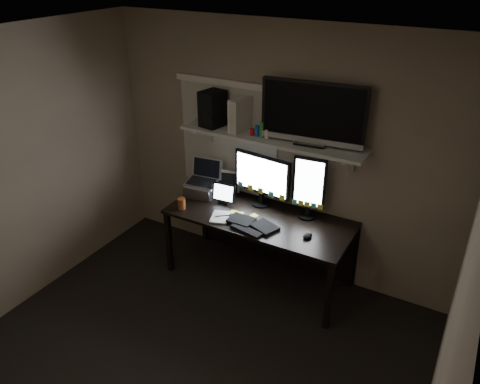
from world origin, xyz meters
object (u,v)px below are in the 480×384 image
Objects in this scene: monitor_portrait at (309,188)px; speaker at (213,109)px; keyboard at (253,224)px; cup at (182,203)px; tv at (313,114)px; tablet at (224,193)px; desk at (264,226)px; laptop at (201,179)px; game_console at (240,115)px; mouse at (308,236)px; monitor_landscape at (262,180)px.

speaker is at bearing 175.64° from monitor_portrait.
keyboard is 1.17m from speaker.
tv reaches higher than cup.
speaker is (-1.01, -0.02, -0.11)m from tv.
cup is (-1.14, -0.46, -0.26)m from monitor_portrait.
keyboard is 4.38× the size of cup.
speaker reaches higher than tablet.
desk is 0.81m from laptop.
speaker is (-1.03, -0.02, 0.61)m from monitor_portrait.
tablet is 0.72× the size of speaker.
keyboard is 0.53× the size of tv.
monitor_portrait is at bearing 11.34° from speaker.
game_console reaches higher than keyboard.
desk is at bearing 25.80° from cup.
game_console is 0.91× the size of speaker.
speaker is (0.10, 0.10, 0.74)m from laptop.
mouse is 0.43× the size of tablet.
laptop is 1.19× the size of game_console.
game_console is at bearing 143.74° from keyboard.
monitor_portrait is 0.87m from tablet.
desk is 5.74× the size of game_console.
mouse is 0.31× the size of speaker.
monitor_landscape is 0.84m from speaker.
tablet reaches higher than desk.
monitor_landscape is 2.51× the size of tablet.
laptop is (-1.27, 0.22, 0.17)m from mouse.
laptop is at bearing 171.52° from keyboard.
tv is at bearing 11.05° from speaker.
tv is (1.11, 0.12, 0.84)m from laptop.
tv is at bearing -159.93° from monitor_portrait.
speaker is (-0.29, -0.02, 0.02)m from game_console.
keyboard is at bearing -85.99° from desk.
monitor_landscape is 0.65m from laptop.
monitor_portrait is 1.27× the size of keyboard.
tv is 2.68× the size of speaker.
speaker is at bearing 141.59° from tablet.
cup is at bearing -139.63° from tablet.
laptop is (-0.72, -0.03, 0.36)m from desk.
game_console is at bearing 9.68° from laptop.
tablet is at bearing -114.20° from game_console.
monitor_portrait reaches higher than cup.
desk is 0.35m from keyboard.
desk is at bearing 3.12° from speaker.
mouse is at bearing 16.32° from keyboard.
game_console is at bearing -169.02° from monitor_landscape.
cup reaches higher than desk.
mouse is at bearing -22.30° from monitor_landscape.
keyboard reaches higher than desk.
monitor_landscape reaches higher than mouse.
keyboard is 1.98× the size of tablet.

